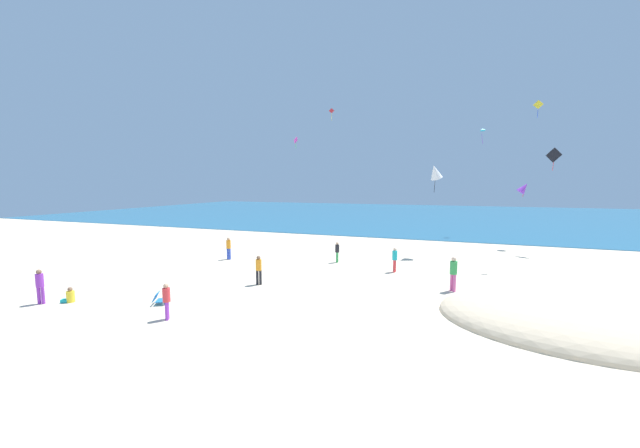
% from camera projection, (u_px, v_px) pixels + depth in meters
% --- Properties ---
extents(ground_plane, '(120.00, 120.00, 0.00)m').
position_uv_depth(ground_plane, '(340.00, 267.00, 22.84)').
color(ground_plane, beige).
extents(ocean_water, '(120.00, 60.00, 0.05)m').
position_uv_depth(ocean_water, '(412.00, 214.00, 63.31)').
color(ocean_water, '#236084').
rests_on(ocean_water, ground_plane).
extents(dune_mound, '(10.47, 7.33, 2.16)m').
position_uv_depth(dune_mound, '(583.00, 324.00, 13.59)').
color(dune_mound, beige).
rests_on(dune_mound, ground_plane).
extents(beach_chair_near_camera, '(0.79, 0.80, 0.54)m').
position_uv_depth(beach_chair_near_camera, '(159.00, 299.00, 15.81)').
color(beach_chair_near_camera, '#2370B2').
rests_on(beach_chair_near_camera, ground_plane).
extents(cooler_box, '(0.32, 0.46, 0.28)m').
position_uv_depth(cooler_box, '(536.00, 303.00, 15.58)').
color(cooler_box, red).
rests_on(cooler_box, ground_plane).
extents(person_0, '(0.49, 0.49, 1.75)m').
position_uv_depth(person_0, '(453.00, 271.00, 17.64)').
color(person_0, '#D8599E').
rests_on(person_0, ground_plane).
extents(person_1, '(0.29, 0.29, 1.41)m').
position_uv_depth(person_1, '(337.00, 251.00, 24.22)').
color(person_1, green).
rests_on(person_1, ground_plane).
extents(person_2, '(0.40, 0.40, 1.46)m').
position_uv_depth(person_2, '(167.00, 299.00, 13.95)').
color(person_2, purple).
rests_on(person_2, ground_plane).
extents(person_3, '(0.41, 0.41, 1.57)m').
position_uv_depth(person_3, '(40.00, 284.00, 15.77)').
color(person_3, purple).
rests_on(person_3, ground_plane).
extents(person_4, '(0.35, 0.35, 1.51)m').
position_uv_depth(person_4, '(395.00, 258.00, 21.54)').
color(person_4, red).
rests_on(person_4, ground_plane).
extents(person_5, '(0.37, 0.37, 1.56)m').
position_uv_depth(person_5, '(259.00, 268.00, 18.83)').
color(person_5, black).
rests_on(person_5, ground_plane).
extents(person_6, '(0.33, 0.33, 1.58)m').
position_uv_depth(person_6, '(229.00, 247.00, 25.21)').
color(person_6, blue).
rests_on(person_6, ground_plane).
extents(person_7, '(0.63, 0.51, 0.70)m').
position_uv_depth(person_7, '(70.00, 297.00, 16.08)').
color(person_7, yellow).
rests_on(person_7, ground_plane).
extents(kite_teal, '(0.69, 0.76, 1.57)m').
position_uv_depth(kite_teal, '(482.00, 130.00, 36.54)').
color(kite_teal, '#1EADAD').
extents(kite_black, '(0.96, 0.70, 1.74)m').
position_uv_depth(kite_black, '(554.00, 155.00, 26.95)').
color(kite_black, black).
extents(kite_purple, '(1.08, 0.76, 1.29)m').
position_uv_depth(kite_purple, '(524.00, 188.00, 29.10)').
color(kite_purple, purple).
extents(kite_red, '(0.62, 0.21, 1.43)m').
position_uv_depth(kite_red, '(332.00, 111.00, 40.93)').
color(kite_red, red).
extents(kite_magenta, '(0.27, 0.64, 1.07)m').
position_uv_depth(kite_magenta, '(296.00, 140.00, 32.49)').
color(kite_magenta, '#DB3DA8').
extents(kite_yellow, '(0.57, 0.13, 1.10)m').
position_uv_depth(kite_yellow, '(538.00, 105.00, 22.46)').
color(kite_yellow, yellow).
extents(kite_white, '(1.39, 1.45, 2.14)m').
position_uv_depth(kite_white, '(435.00, 172.00, 25.87)').
color(kite_white, white).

